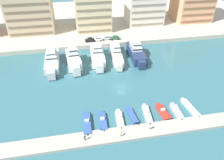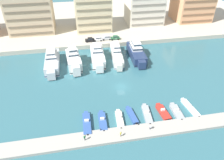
{
  "view_description": "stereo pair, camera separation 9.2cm",
  "coord_description": "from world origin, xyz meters",
  "px_view_note": "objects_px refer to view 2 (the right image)",
  "views": [
    {
      "loc": [
        -13.53,
        -56.09,
        42.58
      ],
      "look_at": [
        -2.95,
        0.79,
        2.5
      ],
      "focal_mm": 35.0,
      "sensor_mm": 36.0,
      "label": 1
    },
    {
      "loc": [
        -13.44,
        -56.11,
        42.58
      ],
      "look_at": [
        -2.95,
        0.79,
        2.5
      ],
      "focal_mm": 35.0,
      "sensor_mm": 36.0,
      "label": 2
    }
  ],
  "objects_px": {
    "motorboat_red_center_right": "(163,112)",
    "car_silver_mid_left": "(107,38)",
    "motorboat_grey_mid_right": "(177,112)",
    "car_green_center_left": "(115,37)",
    "yacht_silver_far_left": "(52,61)",
    "yacht_white_left": "(74,60)",
    "motorboat_blue_far_left": "(87,123)",
    "yacht_navy_center": "(136,52)",
    "motorboat_white_right": "(190,108)",
    "motorboat_cream_mid_left": "(119,119)",
    "motorboat_blue_center_left": "(132,115)",
    "pedestrian_near_edge": "(150,127)",
    "yacht_white_mid_left": "(98,56)",
    "motorboat_grey_center": "(147,114)",
    "pedestrian_far_side": "(121,134)",
    "motorboat_blue_left": "(102,121)",
    "pedestrian_mid_deck": "(85,137)",
    "car_black_far_left": "(90,40)",
    "yacht_ivory_center_left": "(117,54)",
    "car_white_left": "(98,39)"
  },
  "relations": [
    {
      "from": "car_green_center_left",
      "to": "pedestrian_mid_deck",
      "type": "height_order",
      "value": "car_green_center_left"
    },
    {
      "from": "motorboat_white_right",
      "to": "yacht_navy_center",
      "type": "bearing_deg",
      "value": 102.1
    },
    {
      "from": "yacht_white_mid_left",
      "to": "motorboat_red_center_right",
      "type": "bearing_deg",
      "value": -66.57
    },
    {
      "from": "car_green_center_left",
      "to": "pedestrian_near_edge",
      "type": "bearing_deg",
      "value": -91.5
    },
    {
      "from": "motorboat_blue_left",
      "to": "motorboat_blue_center_left",
      "type": "xyz_separation_m",
      "value": [
        8.27,
        0.82,
        -0.04
      ]
    },
    {
      "from": "motorboat_blue_left",
      "to": "car_silver_mid_left",
      "type": "bearing_deg",
      "value": 79.32
    },
    {
      "from": "motorboat_blue_left",
      "to": "car_green_center_left",
      "type": "bearing_deg",
      "value": 74.96
    },
    {
      "from": "motorboat_grey_center",
      "to": "pedestrian_mid_deck",
      "type": "distance_m",
      "value": 18.7
    },
    {
      "from": "motorboat_grey_mid_right",
      "to": "pedestrian_far_side",
      "type": "relative_size",
      "value": 4.46
    },
    {
      "from": "yacht_navy_center",
      "to": "motorboat_white_right",
      "type": "distance_m",
      "value": 33.32
    },
    {
      "from": "car_white_left",
      "to": "pedestrian_far_side",
      "type": "xyz_separation_m",
      "value": [
        -1.44,
        -53.92,
        -1.1
      ]
    },
    {
      "from": "motorboat_grey_center",
      "to": "motorboat_white_right",
      "type": "distance_m",
      "value": 13.08
    },
    {
      "from": "yacht_white_mid_left",
      "to": "car_silver_mid_left",
      "type": "relative_size",
      "value": 4.36
    },
    {
      "from": "car_black_far_left",
      "to": "motorboat_blue_center_left",
      "type": "bearing_deg",
      "value": -81.79
    },
    {
      "from": "pedestrian_near_edge",
      "to": "yacht_white_mid_left",
      "type": "bearing_deg",
      "value": 102.32
    },
    {
      "from": "motorboat_grey_mid_right",
      "to": "car_green_center_left",
      "type": "xyz_separation_m",
      "value": [
        -8.2,
        47.81,
        2.42
      ]
    },
    {
      "from": "car_white_left",
      "to": "yacht_ivory_center_left",
      "type": "bearing_deg",
      "value": -68.08
    },
    {
      "from": "motorboat_grey_center",
      "to": "motorboat_white_right",
      "type": "relative_size",
      "value": 0.97
    },
    {
      "from": "motorboat_grey_mid_right",
      "to": "car_green_center_left",
      "type": "height_order",
      "value": "car_green_center_left"
    },
    {
      "from": "pedestrian_near_edge",
      "to": "yacht_navy_center",
      "type": "bearing_deg",
      "value": 79.47
    },
    {
      "from": "yacht_navy_center",
      "to": "motorboat_white_right",
      "type": "relative_size",
      "value": 2.25
    },
    {
      "from": "motorboat_red_center_right",
      "to": "pedestrian_far_side",
      "type": "bearing_deg",
      "value": -153.98
    },
    {
      "from": "motorboat_grey_mid_right",
      "to": "yacht_navy_center",
      "type": "bearing_deg",
      "value": 94.13
    },
    {
      "from": "yacht_white_left",
      "to": "motorboat_cream_mid_left",
      "type": "relative_size",
      "value": 2.16
    },
    {
      "from": "motorboat_blue_far_left",
      "to": "motorboat_grey_center",
      "type": "bearing_deg",
      "value": 1.79
    },
    {
      "from": "yacht_silver_far_left",
      "to": "motorboat_red_center_right",
      "type": "distance_m",
      "value": 44.58
    },
    {
      "from": "motorboat_grey_center",
      "to": "motorboat_red_center_right",
      "type": "xyz_separation_m",
      "value": [
        4.72,
        0.09,
        -0.0
      ]
    },
    {
      "from": "yacht_silver_far_left",
      "to": "yacht_white_left",
      "type": "distance_m",
      "value": 8.05
    },
    {
      "from": "car_silver_mid_left",
      "to": "pedestrian_near_edge",
      "type": "distance_m",
      "value": 53.62
    },
    {
      "from": "motorboat_grey_mid_right",
      "to": "pedestrian_mid_deck",
      "type": "distance_m",
      "value": 26.76
    },
    {
      "from": "car_black_far_left",
      "to": "motorboat_grey_mid_right",
      "type": "bearing_deg",
      "value": -67.77
    },
    {
      "from": "motorboat_blue_far_left",
      "to": "car_silver_mid_left",
      "type": "xyz_separation_m",
      "value": [
        13.29,
        48.43,
        2.32
      ]
    },
    {
      "from": "motorboat_blue_far_left",
      "to": "motorboat_cream_mid_left",
      "type": "height_order",
      "value": "motorboat_blue_far_left"
    },
    {
      "from": "motorboat_red_center_right",
      "to": "car_silver_mid_left",
      "type": "xyz_separation_m",
      "value": [
        -8.1,
        47.82,
        2.39
      ]
    },
    {
      "from": "motorboat_white_right",
      "to": "pedestrian_mid_deck",
      "type": "height_order",
      "value": "pedestrian_mid_deck"
    },
    {
      "from": "yacht_navy_center",
      "to": "car_silver_mid_left",
      "type": "relative_size",
      "value": 4.53
    },
    {
      "from": "car_white_left",
      "to": "motorboat_grey_mid_right",
      "type": "bearing_deg",
      "value": -71.57
    },
    {
      "from": "yacht_navy_center",
      "to": "motorboat_grey_center",
      "type": "relative_size",
      "value": 2.32
    },
    {
      "from": "yacht_white_mid_left",
      "to": "pedestrian_far_side",
      "type": "xyz_separation_m",
      "value": [
        0.59,
        -39.38,
        -0.59
      ]
    },
    {
      "from": "yacht_navy_center",
      "to": "motorboat_cream_mid_left",
      "type": "height_order",
      "value": "yacht_navy_center"
    },
    {
      "from": "pedestrian_mid_deck",
      "to": "motorboat_blue_center_left",
      "type": "bearing_deg",
      "value": 26.22
    },
    {
      "from": "motorboat_blue_left",
      "to": "motorboat_red_center_right",
      "type": "relative_size",
      "value": 1.1
    },
    {
      "from": "motorboat_blue_center_left",
      "to": "motorboat_white_right",
      "type": "height_order",
      "value": "motorboat_white_right"
    },
    {
      "from": "yacht_ivory_center_left",
      "to": "car_silver_mid_left",
      "type": "xyz_separation_m",
      "value": [
        -1.55,
        14.47,
        0.74
      ]
    },
    {
      "from": "motorboat_red_center_right",
      "to": "motorboat_cream_mid_left",
      "type": "bearing_deg",
      "value": -177.26
    },
    {
      "from": "yacht_white_left",
      "to": "motorboat_cream_mid_left",
      "type": "distance_m",
      "value": 32.94
    },
    {
      "from": "pedestrian_near_edge",
      "to": "motorboat_blue_center_left",
      "type": "bearing_deg",
      "value": 117.38
    },
    {
      "from": "motorboat_grey_mid_right",
      "to": "car_silver_mid_left",
      "type": "relative_size",
      "value": 1.7
    },
    {
      "from": "motorboat_blue_left",
      "to": "motorboat_blue_far_left",
      "type": "bearing_deg",
      "value": -178.09
    },
    {
      "from": "motorboat_grey_mid_right",
      "to": "motorboat_grey_center",
      "type": "bearing_deg",
      "value": 176.52
    }
  ]
}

